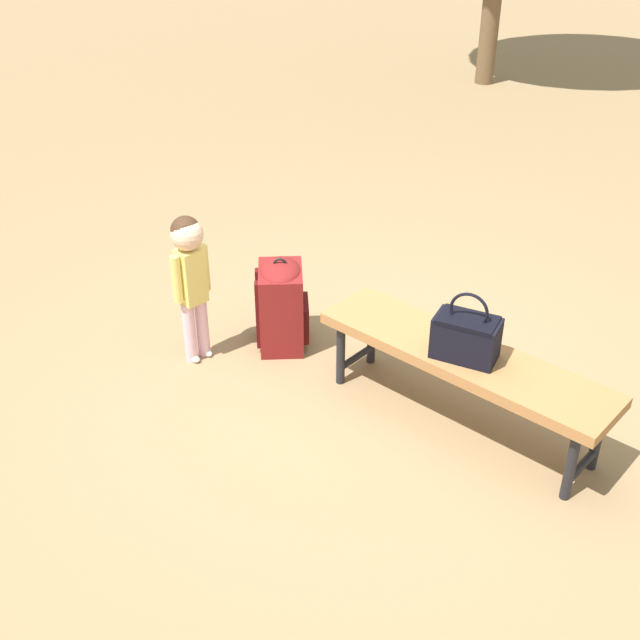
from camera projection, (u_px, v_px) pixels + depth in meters
name	position (u px, v px, depth m)	size (l,w,h in m)	color
ground_plane	(355.00, 385.00, 4.57)	(40.00, 40.00, 0.00)	#8C704C
park_bench	(463.00, 361.00, 4.08)	(1.65, 0.75, 0.45)	#9E6B3D
handbag	(466.00, 336.00, 3.94)	(0.33, 0.19, 0.37)	black
child_standing	(190.00, 267.00, 4.49)	(0.19, 0.24, 0.92)	#E5B2C6
backpack_large	(281.00, 302.00, 4.78)	(0.40, 0.43, 0.59)	maroon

